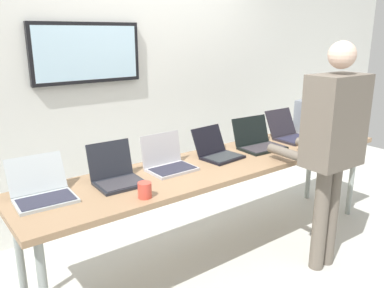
% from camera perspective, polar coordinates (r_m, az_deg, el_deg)
% --- Properties ---
extents(ground, '(8.00, 8.00, 0.04)m').
position_cam_1_polar(ground, '(3.43, 4.08, -15.52)').
color(ground, '#BBBCB5').
extents(back_wall, '(8.00, 0.11, 2.48)m').
position_cam_1_polar(back_wall, '(3.87, -6.92, 8.16)').
color(back_wall, silver).
rests_on(back_wall, ground).
extents(workbench, '(3.18, 0.70, 0.80)m').
position_cam_1_polar(workbench, '(3.10, 4.36, -3.33)').
color(workbench, '#957352').
rests_on(workbench, ground).
extents(equipment_box, '(0.38, 0.40, 0.32)m').
position_cam_1_polar(equipment_box, '(4.07, 18.35, 3.69)').
color(equipment_box, slate).
rests_on(equipment_box, workbench).
extents(laptop_station_0, '(0.36, 0.37, 0.23)m').
position_cam_1_polar(laptop_station_0, '(2.54, -20.95, -6.27)').
color(laptop_station_0, '#A9B2B5').
rests_on(laptop_station_0, workbench).
extents(laptop_station_1, '(0.32, 0.32, 0.26)m').
position_cam_1_polar(laptop_station_1, '(2.66, -10.93, -4.34)').
color(laptop_station_1, '#1F222A').
rests_on(laptop_station_1, workbench).
extents(laptop_station_2, '(0.34, 0.29, 0.25)m').
position_cam_1_polar(laptop_station_2, '(2.88, -3.54, -2.54)').
color(laptop_station_2, '#B1AFB4').
rests_on(laptop_station_2, workbench).
extents(laptop_station_3, '(0.33, 0.35, 0.23)m').
position_cam_1_polar(laptop_station_3, '(3.15, 3.68, -0.97)').
color(laptop_station_3, black).
rests_on(laptop_station_3, workbench).
extents(laptop_station_4, '(0.40, 0.34, 0.25)m').
position_cam_1_polar(laptop_station_4, '(3.45, 9.56, 0.41)').
color(laptop_station_4, black).
rests_on(laptop_station_4, workbench).
extents(laptop_station_5, '(0.34, 0.39, 0.26)m').
position_cam_1_polar(laptop_station_5, '(3.80, 14.02, 1.60)').
color(laptop_station_5, black).
rests_on(laptop_station_5, workbench).
extents(person, '(0.45, 0.59, 1.71)m').
position_cam_1_polar(person, '(3.00, 19.75, 0.94)').
color(person, '#635A4F').
rests_on(person, ground).
extents(coffee_mug, '(0.08, 0.08, 0.10)m').
position_cam_1_polar(coffee_mug, '(2.41, -6.88, -6.67)').
color(coffee_mug, '#D54535').
rests_on(coffee_mug, workbench).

